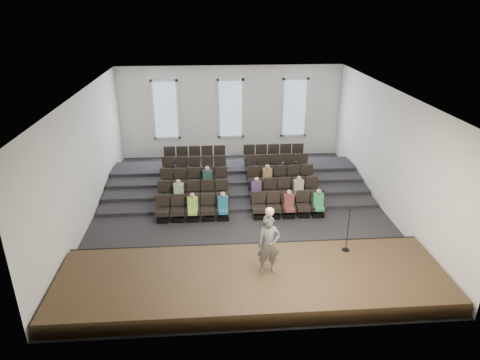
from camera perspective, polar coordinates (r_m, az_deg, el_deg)
name	(u,v)px	position (r m, az deg, el deg)	size (l,w,h in m)	color
ground	(240,212)	(17.88, 0.01, -4.25)	(14.00, 14.00, 0.00)	black
ceiling	(240,92)	(16.21, 0.01, 11.70)	(12.00, 14.00, 0.02)	white
wall_back	(231,112)	(23.60, -1.26, 9.05)	(12.00, 0.04, 5.00)	silver
wall_front	(261,252)	(10.57, 2.83, -9.57)	(12.00, 0.04, 5.00)	silver
wall_left	(84,159)	(17.53, -20.05, 2.63)	(0.04, 14.00, 5.00)	silver
wall_right	(388,152)	(18.31, 19.19, 3.60)	(0.04, 14.00, 5.00)	silver
stage	(252,281)	(13.41, 1.64, -13.28)	(11.80, 3.60, 0.50)	#3F2F1B
stage_lip	(247,250)	(14.87, 0.96, -9.25)	(11.80, 0.06, 0.52)	black
risers	(235,178)	(20.67, -0.64, 0.25)	(11.80, 4.80, 0.60)	black
seating_rows	(238,182)	(18.98, -0.33, -0.30)	(6.80, 4.70, 1.67)	black
windows	(231,109)	(23.48, -1.25, 9.48)	(8.44, 0.10, 3.24)	white
audience	(248,192)	(17.75, 1.07, -1.60)	(6.05, 2.64, 1.10)	#9ACC51
speaker	(269,244)	(12.91, 3.84, -8.58)	(0.68, 0.45, 1.87)	#555351
mic_stand	(347,238)	(14.57, 14.07, -7.54)	(0.25, 0.25, 1.52)	black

